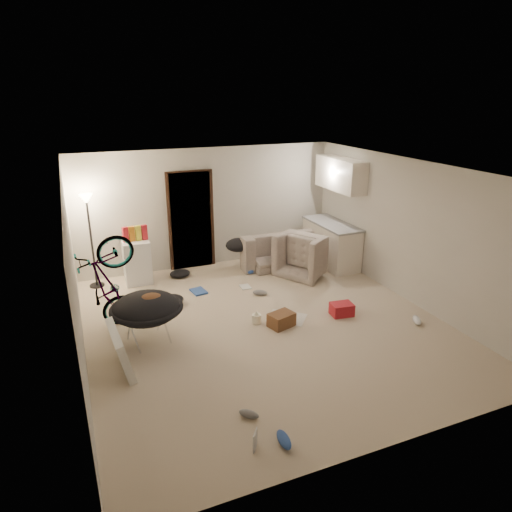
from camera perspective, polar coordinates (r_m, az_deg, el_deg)
name	(u,v)px	position (r m, az deg, el deg)	size (l,w,h in m)	color
floor	(265,324)	(7.50, 1.10, -8.54)	(5.50, 6.00, 0.02)	beige
ceiling	(266,169)	(6.68, 1.25, 10.83)	(5.50, 6.00, 0.02)	white
wall_back	(208,208)	(9.71, -5.98, 6.02)	(5.50, 0.02, 2.50)	beige
wall_front	(391,347)	(4.64, 16.47, -10.89)	(5.50, 0.02, 2.50)	beige
wall_left	(73,278)	(6.47, -21.88, -2.56)	(0.02, 6.00, 2.50)	beige
wall_right	(410,232)	(8.43, 18.66, 2.92)	(0.02, 6.00, 2.50)	beige
doorway	(191,221)	(9.63, -8.15, 4.39)	(0.85, 0.10, 2.04)	black
door_trim	(191,221)	(9.60, -8.10, 4.35)	(0.97, 0.04, 2.10)	black
floor_lamp	(89,221)	(8.98, -20.16, 4.13)	(0.28, 0.28, 1.81)	black
kitchen_counter	(331,244)	(10.01, 9.35, 1.46)	(0.60, 1.50, 0.88)	silver
counter_top	(332,224)	(9.88, 9.50, 3.99)	(0.64, 1.54, 0.04)	gray
kitchen_uppers	(340,174)	(9.71, 10.51, 10.02)	(0.38, 1.40, 0.65)	silver
sofa	(280,251)	(9.97, 2.97, 0.62)	(1.87, 0.73, 0.55)	#3C443D
armchair	(308,257)	(9.51, 6.52, -0.16)	(0.99, 0.86, 0.64)	#3C443D
bicycle	(110,305)	(7.50, -17.75, -5.88)	(0.56, 1.60, 0.84)	black
book_asset	(253,453)	(5.18, -0.32, -23.45)	(0.16, 0.22, 0.02)	#AA1923
mini_fridge	(137,262)	(9.20, -14.64, -0.68)	(0.50, 0.50, 0.86)	white
snack_box_0	(125,235)	(9.00, -16.02, 2.58)	(0.10, 0.07, 0.30)	#AA1923
snack_box_1	(132,234)	(9.02, -15.26, 2.68)	(0.10, 0.07, 0.30)	#C06E18
snack_box_2	(138,233)	(9.03, -14.51, 2.77)	(0.10, 0.07, 0.30)	gold
snack_box_3	(145,233)	(9.05, -13.76, 2.87)	(0.10, 0.07, 0.30)	#AA1923
saucer_chair	(147,314)	(6.99, -13.46, -7.09)	(1.08, 1.08, 0.76)	silver
hoodie	(150,302)	(6.88, -13.15, -5.57)	(0.48, 0.40, 0.22)	#56331D
sofa_drape	(239,245)	(9.53, -2.18, 1.41)	(0.56, 0.46, 0.28)	black
tv_box	(121,350)	(6.50, -16.57, -11.18)	(0.11, 0.89, 0.59)	silver
drink_case_a	(281,320)	(7.39, 3.20, -7.96)	(0.40, 0.28, 0.23)	brown
drink_case_b	(342,309)	(7.86, 10.66, -6.56)	(0.36, 0.27, 0.21)	#AA1923
juicer	(256,318)	(7.48, 0.06, -7.76)	(0.15, 0.15, 0.22)	silver
newspaper	(287,318)	(7.70, 3.85, -7.69)	(0.47, 0.61, 0.01)	silver
book_blue	(199,291)	(8.67, -7.19, -4.40)	(0.25, 0.33, 0.03)	#2C4FA0
book_white	(245,287)	(8.81, -1.35, -3.88)	(0.19, 0.24, 0.02)	silver
shoe_0	(252,271)	(9.46, -0.53, -1.88)	(0.27, 0.11, 0.10)	#2C4FA0
shoe_1	(260,293)	(8.46, 0.52, -4.61)	(0.28, 0.11, 0.10)	slate
shoe_2	(284,440)	(5.26, 3.51, -21.93)	(0.30, 0.12, 0.11)	#2C4FA0
shoe_3	(249,414)	(5.58, -0.89, -19.15)	(0.25, 0.10, 0.09)	slate
shoe_4	(417,320)	(7.94, 19.45, -7.57)	(0.29, 0.12, 0.11)	white
clothes_lump_a	(170,301)	(8.23, -10.74, -5.49)	(0.50, 0.43, 0.16)	black
clothes_lump_b	(180,273)	(9.43, -9.46, -2.16)	(0.42, 0.36, 0.13)	black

